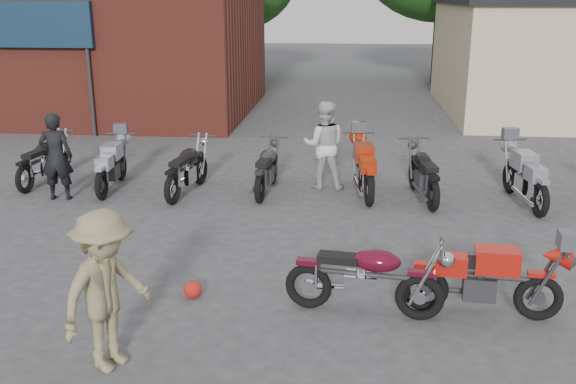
# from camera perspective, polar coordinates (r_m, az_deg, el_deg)

# --- Properties ---
(ground) EXTENTS (90.00, 90.00, 0.00)m
(ground) POSITION_cam_1_polar(r_m,az_deg,el_deg) (7.91, 2.62, -11.38)
(ground) COLOR #38383B
(brick_building) EXTENTS (12.00, 8.00, 4.00)m
(brick_building) POSITION_cam_1_polar(r_m,az_deg,el_deg) (22.99, -18.82, 11.90)
(brick_building) COLOR maroon
(brick_building) RESTS_ON ground
(vintage_motorcycle) EXTENTS (1.95, 0.87, 1.09)m
(vintage_motorcycle) POSITION_cam_1_polar(r_m,az_deg,el_deg) (7.88, 7.03, -7.20)
(vintage_motorcycle) COLOR #500A1C
(vintage_motorcycle) RESTS_ON ground
(sportbike) EXTENTS (1.89, 0.76, 1.07)m
(sportbike) POSITION_cam_1_polar(r_m,az_deg,el_deg) (8.14, 17.18, -7.12)
(sportbike) COLOR red
(sportbike) RESTS_ON ground
(helmet) EXTENTS (0.29, 0.29, 0.22)m
(helmet) POSITION_cam_1_polar(r_m,az_deg,el_deg) (8.50, -8.47, -8.58)
(helmet) COLOR #B01712
(helmet) RESTS_ON ground
(person_dark) EXTENTS (0.66, 0.48, 1.68)m
(person_dark) POSITION_cam_1_polar(r_m,az_deg,el_deg) (12.89, -19.91, 2.98)
(person_dark) COLOR black
(person_dark) RESTS_ON ground
(person_light) EXTENTS (0.87, 0.68, 1.77)m
(person_light) POSITION_cam_1_polar(r_m,az_deg,el_deg) (12.85, 3.22, 4.17)
(person_light) COLOR beige
(person_light) RESTS_ON ground
(person_tan) EXTENTS (1.08, 1.30, 1.74)m
(person_tan) POSITION_cam_1_polar(r_m,az_deg,el_deg) (6.91, -15.88, -8.45)
(person_tan) COLOR olive
(person_tan) RESTS_ON ground
(row_bike_0) EXTENTS (0.78, 1.90, 1.07)m
(row_bike_0) POSITION_cam_1_polar(r_m,az_deg,el_deg) (14.16, -20.94, 2.82)
(row_bike_0) COLOR black
(row_bike_0) RESTS_ON ground
(row_bike_1) EXTENTS (0.76, 1.92, 1.09)m
(row_bike_1) POSITION_cam_1_polar(r_m,az_deg,el_deg) (13.30, -15.44, 2.50)
(row_bike_1) COLOR #91969E
(row_bike_1) RESTS_ON ground
(row_bike_2) EXTENTS (0.91, 1.99, 1.11)m
(row_bike_2) POSITION_cam_1_polar(r_m,az_deg,el_deg) (12.70, -8.95, 2.30)
(row_bike_2) COLOR black
(row_bike_2) RESTS_ON ground
(row_bike_3) EXTENTS (0.72, 1.87, 1.07)m
(row_bike_3) POSITION_cam_1_polar(r_m,az_deg,el_deg) (12.63, -1.89, 2.30)
(row_bike_3) COLOR #272729
(row_bike_3) RESTS_ON ground
(row_bike_4) EXTENTS (0.90, 2.09, 1.17)m
(row_bike_4) POSITION_cam_1_polar(r_m,az_deg,el_deg) (12.58, 6.77, 2.38)
(row_bike_4) COLOR #AD2A0E
(row_bike_4) RESTS_ON ground
(row_bike_5) EXTENTS (0.92, 2.01, 1.13)m
(row_bike_5) POSITION_cam_1_polar(r_m,az_deg,el_deg) (12.46, 11.95, 1.87)
(row_bike_5) COLOR black
(row_bike_5) RESTS_ON ground
(row_bike_6) EXTENTS (0.91, 2.07, 1.16)m
(row_bike_6) POSITION_cam_1_polar(r_m,az_deg,el_deg) (12.70, 20.33, 1.53)
(row_bike_6) COLOR gray
(row_bike_6) RESTS_ON ground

